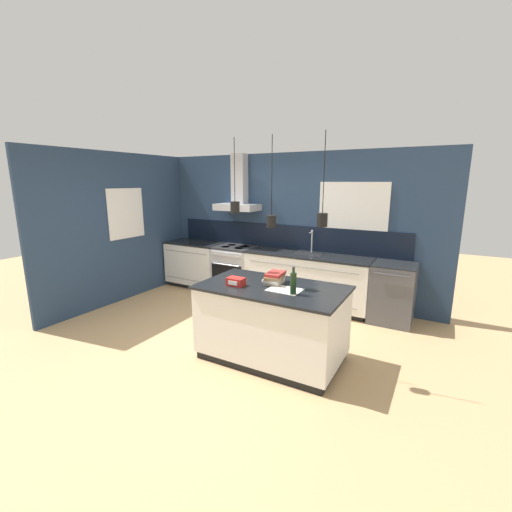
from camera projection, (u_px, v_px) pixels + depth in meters
name	position (u px, v px, depth m)	size (l,w,h in m)	color
ground_plane	(221.00, 335.00, 4.78)	(16.00, 16.00, 0.00)	tan
wall_back	(280.00, 224.00, 6.22)	(5.60, 2.34, 2.60)	navy
wall_left	(132.00, 226.00, 6.26)	(0.08, 3.80, 2.60)	navy
counter_run_left	(196.00, 264.00, 6.98)	(1.18, 0.64, 0.91)	black
counter_run_sink	(307.00, 280.00, 5.83)	(2.15, 0.64, 1.30)	black
oven_range	(236.00, 270.00, 6.52)	(0.75, 0.66, 0.91)	#B5B5BA
dishwasher	(392.00, 293.00, 5.17)	(0.62, 0.65, 0.91)	#4C4C51
kitchen_island	(272.00, 322.00, 4.08)	(1.70, 0.99, 0.91)	black
bottle_on_island	(293.00, 283.00, 3.67)	(0.07, 0.07, 0.30)	#193319
book_stack	(275.00, 278.00, 4.08)	(0.27, 0.35, 0.14)	beige
red_supply_box	(236.00, 282.00, 4.01)	(0.20, 0.14, 0.09)	red
paper_pile	(285.00, 290.00, 3.85)	(0.38, 0.28, 0.01)	silver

